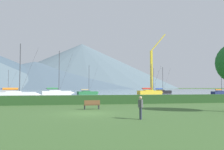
% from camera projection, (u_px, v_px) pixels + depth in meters
% --- Properties ---
extents(ground_plane, '(1000.00, 1000.00, 0.00)m').
position_uv_depth(ground_plane, '(88.00, 113.00, 20.25)').
color(ground_plane, '#3D602D').
extents(harbor_water, '(320.00, 246.00, 0.00)m').
position_uv_depth(harbor_water, '(71.00, 91.00, 154.74)').
color(harbor_water, gray).
rests_on(harbor_water, ground_plane).
extents(hedge_line, '(80.00, 1.20, 1.21)m').
position_uv_depth(hedge_line, '(81.00, 100.00, 31.08)').
color(hedge_line, '#284C23').
rests_on(hedge_line, ground_plane).
extents(sailboat_slip_1, '(9.37, 3.97, 11.63)m').
position_uv_depth(sailboat_slip_1, '(17.00, 94.00, 49.12)').
color(sailboat_slip_1, white).
rests_on(sailboat_slip_1, harbor_water).
extents(sailboat_slip_2, '(7.77, 3.60, 9.44)m').
position_uv_depth(sailboat_slip_2, '(7.00, 91.00, 96.19)').
color(sailboat_slip_2, '#9E9EA3').
rests_on(sailboat_slip_2, harbor_water).
extents(sailboat_slip_4, '(7.26, 3.58, 9.18)m').
position_uv_depth(sailboat_slip_4, '(88.00, 93.00, 72.38)').
color(sailboat_slip_4, '#236B38').
rests_on(sailboat_slip_4, harbor_water).
extents(sailboat_slip_5, '(9.04, 3.55, 9.82)m').
position_uv_depth(sailboat_slip_5, '(150.00, 92.00, 74.66)').
color(sailboat_slip_5, gold).
rests_on(sailboat_slip_5, harbor_water).
extents(sailboat_slip_6, '(6.86, 3.05, 10.44)m').
position_uv_depth(sailboat_slip_6, '(153.00, 91.00, 99.39)').
color(sailboat_slip_6, '#19707A').
rests_on(sailboat_slip_6, harbor_water).
extents(sailboat_slip_7, '(7.00, 2.74, 8.79)m').
position_uv_depth(sailboat_slip_7, '(221.00, 92.00, 74.79)').
color(sailboat_slip_7, navy).
rests_on(sailboat_slip_7, harbor_water).
extents(sailboat_slip_8, '(8.33, 3.59, 9.60)m').
position_uv_depth(sailboat_slip_8, '(162.00, 92.00, 84.37)').
color(sailboat_slip_8, black).
rests_on(sailboat_slip_8, harbor_water).
extents(sailboat_slip_9, '(9.37, 4.04, 12.58)m').
position_uv_depth(sailboat_slip_9, '(57.00, 93.00, 65.18)').
color(sailboat_slip_9, white).
rests_on(sailboat_slip_9, harbor_water).
extents(park_bench_near_path, '(1.69, 0.66, 0.95)m').
position_uv_depth(park_bench_near_path, '(92.00, 104.00, 23.98)').
color(park_bench_near_path, brown).
rests_on(park_bench_near_path, ground_plane).
extents(person_seated_viewer, '(0.36, 0.57, 1.65)m').
position_uv_depth(person_seated_viewer, '(141.00, 106.00, 16.60)').
color(person_seated_viewer, '#2D3347').
rests_on(person_seated_viewer, ground_plane).
extents(dock_crane, '(6.81, 2.00, 22.87)m').
position_uv_depth(dock_crane, '(152.00, 73.00, 88.36)').
color(dock_crane, '#333338').
rests_on(dock_crane, ground_plane).
extents(distant_hill_west_ridge, '(328.34, 328.34, 41.34)m').
position_uv_depth(distant_hill_west_ridge, '(35.00, 75.00, 355.47)').
color(distant_hill_west_ridge, '#4C6070').
rests_on(distant_hill_west_ridge, ground_plane).
extents(distant_hill_far_shoulder, '(350.87, 350.87, 83.70)m').
position_uv_depth(distant_hill_far_shoulder, '(82.00, 66.00, 436.47)').
color(distant_hill_far_shoulder, slate).
rests_on(distant_hill_far_shoulder, ground_plane).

